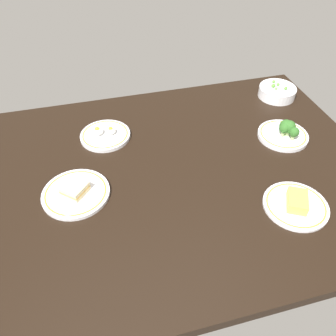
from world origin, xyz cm
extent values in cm
cube|color=black|center=(0.00, 0.00, 2.00)|extent=(152.03, 108.85, 4.00)
cylinder|color=silver|center=(32.37, 2.70, 4.61)|extent=(22.44, 22.44, 1.22)
torus|color=gold|center=(32.37, 2.70, 5.22)|extent=(20.25, 20.25, 0.50)
cube|color=beige|center=(32.37, 2.70, 5.82)|extent=(10.14, 10.15, 1.20)
cube|color=#E5B24C|center=(32.37, 2.70, 6.82)|extent=(10.14, 10.15, 0.80)
cube|color=beige|center=(32.37, 2.70, 7.82)|extent=(10.14, 10.15, 1.20)
cylinder|color=silver|center=(-49.46, -7.87, 4.78)|extent=(19.73, 19.73, 1.57)
torus|color=gold|center=(-49.46, -7.87, 5.57)|extent=(17.86, 17.86, 0.50)
cylinder|color=#9EBC72|center=(-49.61, -7.82, 6.55)|extent=(1.78, 1.78, 1.97)
sphere|color=#2D6023|center=(-49.61, -7.82, 9.45)|extent=(5.10, 5.10, 5.10)
cylinder|color=#9EBC72|center=(-50.48, -6.95, 6.64)|extent=(1.75, 1.75, 2.13)
sphere|color=#2D6023|center=(-50.48, -6.95, 9.58)|extent=(4.99, 4.99, 4.99)
cylinder|color=#9EBC72|center=(-48.45, -6.94, 6.68)|extent=(1.38, 1.38, 2.21)
sphere|color=#2D6023|center=(-48.45, -6.94, 9.26)|extent=(3.93, 3.93, 3.93)
cylinder|color=#9EBC72|center=(-50.98, -3.84, 6.62)|extent=(1.37, 1.37, 2.10)
sphere|color=#2D6023|center=(-50.98, -3.84, 9.14)|extent=(3.92, 3.92, 3.92)
cylinder|color=silver|center=(-61.67, -36.28, 6.28)|extent=(16.70, 16.70, 4.55)
torus|color=silver|center=(-61.67, -36.28, 8.55)|extent=(16.84, 16.84, 0.80)
sphere|color=#599E38|center=(-61.76, -40.86, 9.27)|extent=(1.43, 1.43, 1.43)
sphere|color=#599E38|center=(-64.08, -33.92, 9.27)|extent=(1.44, 1.44, 1.44)
sphere|color=#599E38|center=(-59.43, -37.25, 9.34)|extent=(1.56, 1.56, 1.56)
sphere|color=#599E38|center=(-62.44, -37.95, 9.25)|extent=(1.39, 1.39, 1.39)
sphere|color=#599E38|center=(-60.28, -37.41, 9.08)|extent=(1.04, 1.04, 1.04)
sphere|color=#599E38|center=(-59.99, -35.05, 9.09)|extent=(1.06, 1.06, 1.06)
sphere|color=#599E38|center=(-60.41, -38.16, 9.14)|extent=(1.17, 1.17, 1.17)
cylinder|color=silver|center=(19.01, -25.95, 4.73)|extent=(19.83, 19.83, 1.47)
torus|color=gold|center=(19.01, -25.95, 5.47)|extent=(17.95, 17.95, 0.50)
ellipsoid|color=white|center=(16.64, -26.01, 6.59)|extent=(4.10, 4.10, 2.25)
sphere|color=yellow|center=(16.64, -26.01, 7.61)|extent=(1.64, 1.64, 1.64)
ellipsoid|color=white|center=(21.77, -26.79, 6.73)|extent=(4.61, 4.61, 2.54)
sphere|color=yellow|center=(21.77, -26.79, 7.88)|extent=(1.85, 1.85, 1.85)
cylinder|color=silver|center=(-35.55, 26.00, 4.51)|extent=(20.74, 20.74, 1.02)
torus|color=gold|center=(-35.55, 26.00, 5.02)|extent=(18.75, 18.75, 0.50)
cube|color=#F2D14C|center=(-35.55, 26.00, 6.77)|extent=(9.53, 10.65, 3.48)
camera|label=1|loc=(22.15, 83.86, 87.80)|focal=36.16mm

